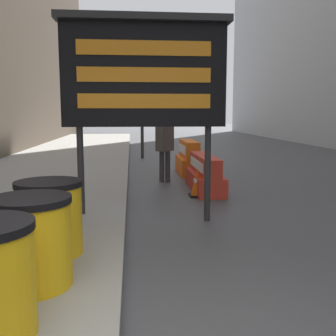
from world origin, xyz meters
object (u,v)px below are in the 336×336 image
traffic_light_near_curb (142,78)px  barrel_drum_middle (32,242)px  message_board (144,74)px  jersey_barrier_orange_far (189,159)px  barrel_drum_back (50,218)px  traffic_cone_mid (197,183)px  jersey_barrier_red_striped (205,175)px  traffic_cone_near (197,157)px  pedestrian_worker (165,144)px  traffic_cone_far (197,151)px

traffic_light_near_curb → barrel_drum_middle: bearing=-96.6°
message_board → jersey_barrier_orange_far: message_board is taller
barrel_drum_back → traffic_cone_mid: (2.25, 3.57, -0.29)m
jersey_barrier_red_striped → traffic_cone_near: size_ratio=3.68×
jersey_barrier_orange_far → message_board: bearing=-106.1°
barrel_drum_middle → traffic_cone_near: barrel_drum_middle is taller
barrel_drum_back → message_board: message_board is taller
jersey_barrier_orange_far → traffic_cone_mid: bearing=-95.2°
traffic_cone_mid → pedestrian_worker: size_ratio=0.36×
barrel_drum_back → jersey_barrier_red_striped: barrel_drum_back is taller
jersey_barrier_orange_far → pedestrian_worker: pedestrian_worker is taller
message_board → traffic_cone_mid: message_board is taller
jersey_barrier_red_striped → traffic_cone_near: 4.28m
barrel_drum_back → message_board: (1.11, 1.75, 1.72)m
barrel_drum_middle → barrel_drum_back: (-0.01, 0.82, 0.00)m
traffic_cone_near → pedestrian_worker: size_ratio=0.34×
traffic_light_near_curb → traffic_cone_mid: bearing=-82.5°
jersey_barrier_red_striped → traffic_light_near_curb: 6.97m
traffic_cone_mid → traffic_light_near_curb: size_ratio=0.14×
pedestrian_worker → traffic_cone_far: bearing=-157.4°
jersey_barrier_orange_far → jersey_barrier_red_striped: bearing=-90.0°
barrel_drum_middle → traffic_cone_mid: 4.94m
jersey_barrier_red_striped → jersey_barrier_orange_far: bearing=90.0°
traffic_cone_far → barrel_drum_back: bearing=-109.2°
barrel_drum_back → pedestrian_worker: size_ratio=0.51×
traffic_cone_far → traffic_light_near_curb: traffic_light_near_curb is taller
traffic_cone_far → traffic_light_near_curb: 3.50m
barrel_drum_middle → jersey_barrier_orange_far: bearing=71.3°
barrel_drum_middle → traffic_cone_far: 10.45m
traffic_cone_near → traffic_cone_far: size_ratio=0.70×
barrel_drum_back → jersey_barrier_red_striped: 4.94m
message_board → jersey_barrier_red_striped: (1.41, 2.50, -1.95)m
traffic_light_near_curb → pedestrian_worker: size_ratio=2.55×
barrel_drum_back → traffic_cone_mid: barrel_drum_back is taller
barrel_drum_middle → traffic_cone_far: bearing=72.3°
barrel_drum_middle → jersey_barrier_orange_far: size_ratio=0.49×
message_board → traffic_light_near_curb: traffic_light_near_curb is taller
traffic_cone_far → jersey_barrier_red_striped: bearing=-97.6°
jersey_barrier_orange_far → traffic_cone_near: (0.53, 1.86, -0.14)m
traffic_cone_far → traffic_light_near_curb: size_ratio=0.19×
traffic_light_near_curb → jersey_barrier_red_striped: bearing=-79.2°
barrel_drum_middle → jersey_barrier_red_striped: size_ratio=0.40×
barrel_drum_back → traffic_light_near_curb: bearing=82.9°
jersey_barrier_red_striped → traffic_cone_far: (0.65, 4.89, 0.04)m
jersey_barrier_orange_far → traffic_cone_mid: 3.08m
traffic_cone_mid → traffic_light_near_curb: 7.57m
barrel_drum_middle → pedestrian_worker: (1.72, 6.18, 0.38)m
jersey_barrier_red_striped → traffic_cone_near: (0.53, 4.25, -0.08)m
traffic_cone_near → pedestrian_worker: 3.47m
traffic_cone_near → traffic_light_near_curb: 3.84m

